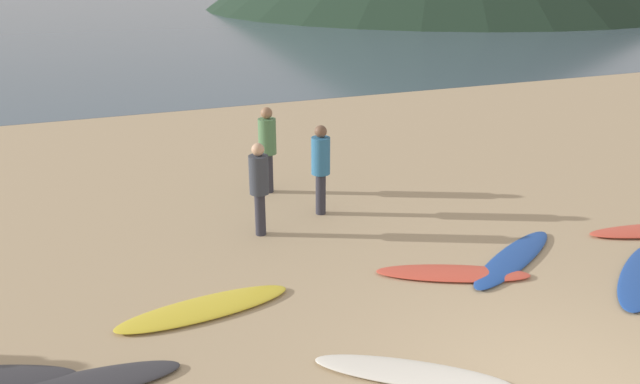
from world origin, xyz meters
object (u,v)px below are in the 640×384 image
at_px(surfboard_3, 205,308).
at_px(person_3, 321,163).
at_px(surfboard_4, 412,373).
at_px(surfboard_6, 513,258).
at_px(person_2, 259,182).
at_px(surfboard_5, 453,273).
at_px(person_1, 267,143).

relative_size(surfboard_3, person_3, 1.42).
distance_m(surfboard_4, surfboard_6, 3.34).
distance_m(surfboard_3, person_2, 2.56).
relative_size(surfboard_3, person_2, 1.47).
distance_m(surfboard_5, surfboard_6, 1.10).
bearing_deg(person_3, surfboard_5, 98.46).
relative_size(surfboard_3, surfboard_6, 0.93).
bearing_deg(person_1, surfboard_5, -165.13).
xyz_separation_m(surfboard_4, person_3, (0.75, 4.61, 0.90)).
bearing_deg(person_2, surfboard_5, -151.48).
bearing_deg(surfboard_4, surfboard_3, 165.04).
bearing_deg(person_2, person_3, -83.12).
height_order(surfboard_4, surfboard_5, surfboard_4).
distance_m(surfboard_6, person_3, 3.52).
height_order(surfboard_3, person_2, person_2).
relative_size(surfboard_5, person_2, 1.41).
distance_m(person_1, person_2, 1.97).
height_order(surfboard_4, surfboard_6, surfboard_4).
height_order(surfboard_4, person_3, person_3).
bearing_deg(person_2, surfboard_6, -138.94).
height_order(surfboard_5, surfboard_6, surfboard_6).
bearing_deg(person_3, surfboard_6, 116.75).
xyz_separation_m(surfboard_4, surfboard_5, (1.67, 1.79, -0.01)).
distance_m(surfboard_3, surfboard_6, 4.59).
bearing_deg(surfboard_4, person_2, 131.40).
bearing_deg(surfboard_3, surfboard_6, -9.85).
bearing_deg(surfboard_6, surfboard_5, 154.32).
height_order(surfboard_3, surfboard_6, surfboard_3).
xyz_separation_m(surfboard_5, surfboard_6, (1.10, 0.07, 0.00)).
relative_size(surfboard_6, person_3, 1.53).
bearing_deg(surfboard_5, person_2, 156.88).
xyz_separation_m(person_1, person_2, (-0.70, -1.84, -0.07)).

